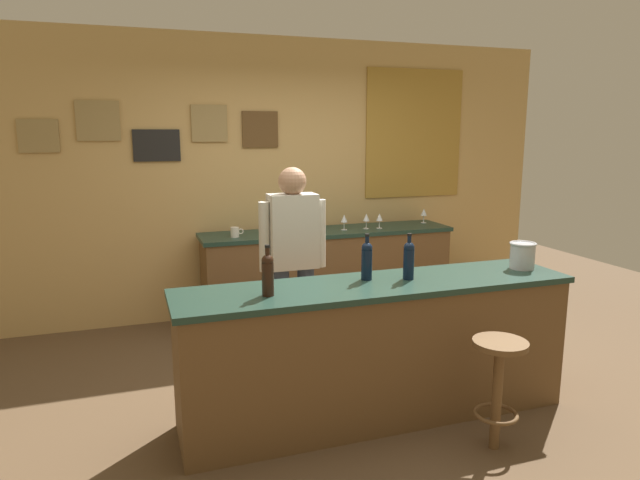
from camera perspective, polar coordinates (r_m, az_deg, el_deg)
The scene contains 16 objects.
ground_plane at distance 4.30m, azimuth 3.32°, elevation -14.91°, with size 10.00×10.00×0.00m, color brown.
back_wall at distance 5.82m, azimuth -3.89°, elevation 6.48°, with size 6.00×0.09×2.80m.
bar_counter at distance 3.78m, azimuth 5.74°, elevation -11.07°, with size 2.62×0.60×0.92m.
side_counter at distance 5.73m, azimuth 0.81°, elevation -3.40°, with size 2.56×0.56×0.90m.
bartender at distance 4.25m, azimuth -2.76°, elevation -1.80°, with size 0.52×0.21×1.62m.
bar_stool at distance 3.55m, azimuth 17.68°, elevation -13.08°, with size 0.32×0.32×0.68m.
wine_bottle_a at distance 3.31m, azimuth -5.34°, elevation -3.39°, with size 0.07×0.07×0.31m.
wine_bottle_b at distance 3.67m, azimuth 4.78°, elevation -1.98°, with size 0.07×0.07×0.31m.
wine_bottle_c at distance 3.71m, azimuth 9.03°, elevation -1.92°, with size 0.07×0.07×0.31m.
ice_bucket at distance 4.21m, azimuth 19.91°, elevation -1.43°, with size 0.19×0.19×0.19m.
wine_glass_a at distance 5.59m, azimuth -2.43°, elevation 2.07°, with size 0.07×0.07×0.16m.
wine_glass_b at distance 5.63m, azimuth 2.47°, elevation 2.14°, with size 0.07×0.07×0.16m.
wine_glass_c at distance 5.72m, azimuth 4.73°, elevation 2.25°, with size 0.07×0.07×0.16m.
wine_glass_d at distance 5.74m, azimuth 6.08°, elevation 2.26°, with size 0.07×0.07×0.16m.
wine_glass_e at distance 6.17m, azimuth 10.52°, elevation 2.75°, with size 0.07×0.07×0.16m.
coffee_mug at distance 5.31m, azimuth -8.64°, elevation 0.80°, with size 0.13×0.08×0.09m.
Camera 1 is at (-1.48, -3.57, 1.88)m, focal length 31.44 mm.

